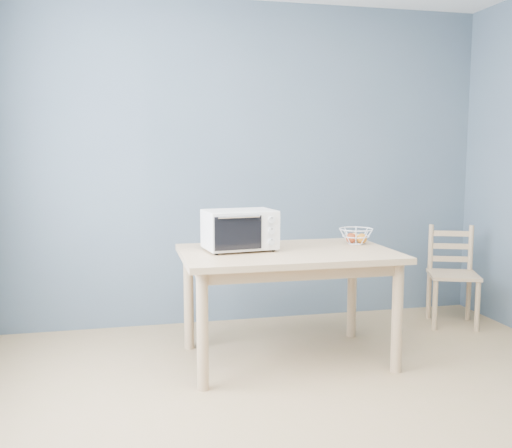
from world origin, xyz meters
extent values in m
cube|color=slate|center=(0.00, 2.25, 1.30)|extent=(4.00, 0.01, 2.60)
cube|color=tan|center=(0.05, 1.25, 0.73)|extent=(1.40, 0.90, 0.04)
cylinder|color=tan|center=(-0.57, 0.88, 0.35)|extent=(0.07, 0.07, 0.71)
cylinder|color=tan|center=(0.67, 0.88, 0.35)|extent=(0.07, 0.07, 0.71)
cylinder|color=tan|center=(-0.57, 1.62, 0.35)|extent=(0.07, 0.07, 0.71)
cylinder|color=tan|center=(0.67, 1.62, 0.35)|extent=(0.07, 0.07, 0.71)
cube|color=white|center=(-0.26, 1.33, 0.89)|extent=(0.49, 0.36, 0.25)
cube|color=black|center=(-0.32, 1.32, 0.89)|extent=(0.33, 0.30, 0.20)
cube|color=black|center=(-0.30, 1.17, 0.89)|extent=(0.31, 0.05, 0.21)
cylinder|color=silver|center=(-0.30, 1.15, 0.99)|extent=(0.27, 0.05, 0.01)
cube|color=white|center=(-0.08, 1.20, 0.89)|extent=(0.13, 0.02, 0.23)
cylinder|color=black|center=(-0.44, 1.19, 0.76)|extent=(0.02, 0.02, 0.02)
cylinder|color=black|center=(-0.05, 1.24, 0.76)|extent=(0.02, 0.02, 0.02)
cylinder|color=black|center=(-0.47, 1.42, 0.76)|extent=(0.02, 0.02, 0.02)
cylinder|color=black|center=(-0.08, 1.47, 0.76)|extent=(0.02, 0.02, 0.02)
cylinder|color=silver|center=(-0.08, 1.19, 0.96)|extent=(0.05, 0.02, 0.04)
cylinder|color=silver|center=(-0.08, 1.19, 0.89)|extent=(0.05, 0.02, 0.04)
cylinder|color=silver|center=(-0.08, 1.19, 0.82)|extent=(0.05, 0.02, 0.04)
torus|color=white|center=(0.60, 1.41, 0.86)|extent=(0.31, 0.31, 0.01)
torus|color=white|center=(0.60, 1.41, 0.81)|extent=(0.25, 0.25, 0.01)
torus|color=white|center=(0.60, 1.41, 0.76)|extent=(0.15, 0.15, 0.01)
sphere|color=#AE2C17|center=(0.56, 1.41, 0.79)|extent=(0.07, 0.07, 0.07)
sphere|color=#C06B16|center=(0.63, 1.39, 0.79)|extent=(0.07, 0.07, 0.07)
sphere|color=#FFBA63|center=(0.60, 1.45, 0.79)|extent=(0.07, 0.07, 0.07)
cube|color=tan|center=(1.58, 1.71, 0.41)|extent=(0.49, 0.49, 0.03)
cylinder|color=tan|center=(1.37, 1.62, 0.20)|extent=(0.04, 0.04, 0.40)
cylinder|color=tan|center=(1.67, 1.51, 0.20)|extent=(0.04, 0.04, 0.40)
cylinder|color=tan|center=(1.49, 1.92, 0.20)|extent=(0.04, 0.04, 0.40)
cylinder|color=tan|center=(1.79, 1.80, 0.20)|extent=(0.04, 0.04, 0.40)
cylinder|color=tan|center=(1.49, 1.92, 0.60)|extent=(0.04, 0.04, 0.40)
cylinder|color=tan|center=(1.79, 1.80, 0.60)|extent=(0.04, 0.04, 0.40)
cube|color=tan|center=(1.64, 1.86, 0.52)|extent=(0.30, 0.13, 0.04)
cube|color=tan|center=(1.64, 1.86, 0.62)|extent=(0.30, 0.13, 0.04)
cube|color=tan|center=(1.64, 1.86, 0.73)|extent=(0.30, 0.13, 0.04)
camera|label=1|loc=(-0.99, -2.34, 1.39)|focal=40.00mm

